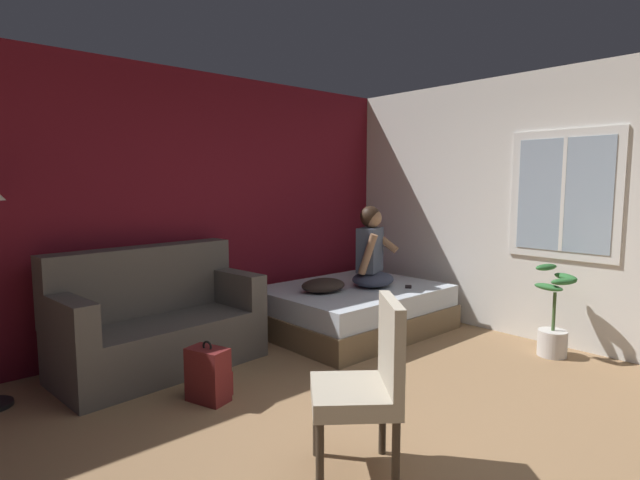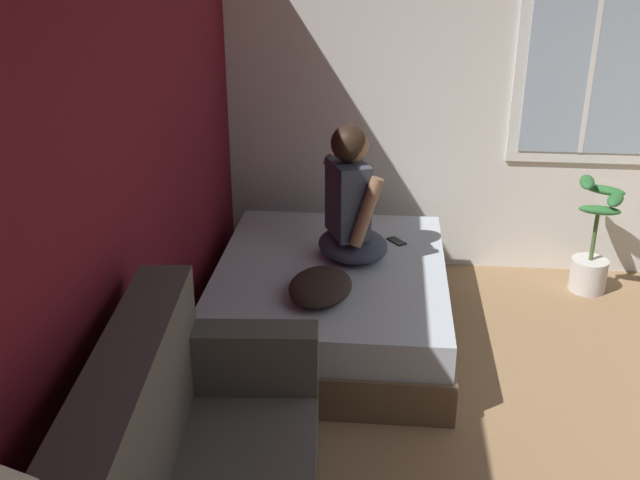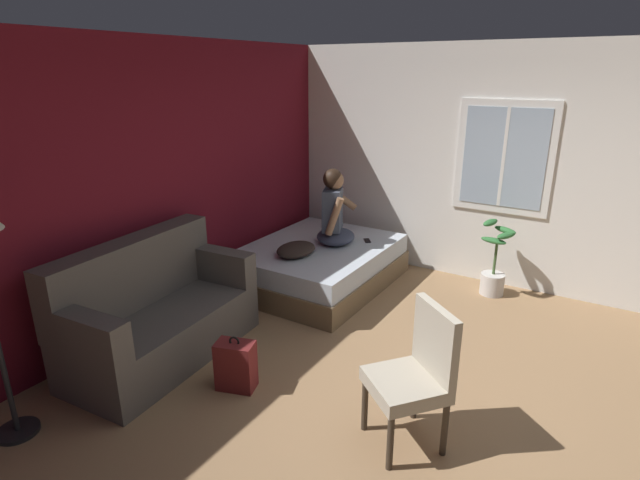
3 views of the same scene
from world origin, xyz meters
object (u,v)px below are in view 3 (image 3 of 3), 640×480
object	(u,v)px
side_chair	(416,372)
backpack	(236,366)
cell_phone	(367,241)
bed	(319,265)
potted_plant	(494,269)
person_seated	(334,214)
throw_pillow	(296,249)
couch	(156,314)

from	to	relation	value
side_chair	backpack	xyz separation A→B (m)	(-0.18, 1.41, -0.34)
cell_phone	bed	bearing A→B (deg)	8.86
backpack	potted_plant	xyz separation A→B (m)	(2.85, -1.28, 0.11)
cell_phone	potted_plant	distance (m)	1.46
side_chair	cell_phone	xyz separation A→B (m)	(2.32, 1.53, -0.05)
person_seated	throw_pillow	world-z (taller)	person_seated
throw_pillow	couch	bearing A→B (deg)	167.93
backpack	bed	bearing A→B (deg)	14.43
cell_phone	potted_plant	size ratio (longest dim) A/B	0.17
bed	person_seated	distance (m)	0.63
cell_phone	potted_plant	world-z (taller)	potted_plant
backpack	couch	bearing A→B (deg)	89.18
person_seated	potted_plant	size ratio (longest dim) A/B	1.03
couch	cell_phone	xyz separation A→B (m)	(2.48, -0.79, 0.09)
person_seated	potted_plant	xyz separation A→B (m)	(0.62, -1.70, -0.53)
potted_plant	bed	bearing A→B (deg)	113.39
side_chair	throw_pillow	xyz separation A→B (m)	(1.47, 1.97, 0.02)
side_chair	backpack	distance (m)	1.46
bed	potted_plant	distance (m)	1.98
person_seated	cell_phone	bearing A→B (deg)	-48.77
couch	throw_pillow	bearing A→B (deg)	-12.07
bed	throw_pillow	size ratio (longest dim) A/B	3.92
backpack	potted_plant	world-z (taller)	potted_plant
bed	side_chair	size ratio (longest dim) A/B	1.92
potted_plant	side_chair	bearing A→B (deg)	-177.34
backpack	throw_pillow	world-z (taller)	throw_pillow
throw_pillow	cell_phone	world-z (taller)	throw_pillow
side_chair	person_seated	bearing A→B (deg)	41.61
bed	backpack	size ratio (longest dim) A/B	4.11
backpack	throw_pillow	bearing A→B (deg)	18.72
bed	couch	distance (m)	2.10
couch	person_seated	distance (m)	2.32
bed	couch	world-z (taller)	couch
side_chair	person_seated	distance (m)	2.77
side_chair	potted_plant	xyz separation A→B (m)	(2.68, 0.12, -0.23)
person_seated	throw_pillow	size ratio (longest dim) A/B	1.82
bed	cell_phone	bearing A→B (deg)	-43.95
side_chair	bed	bearing A→B (deg)	45.68
bed	couch	xyz separation A→B (m)	(-2.06, 0.38, 0.16)
throw_pillow	cell_phone	distance (m)	0.95
couch	backpack	size ratio (longest dim) A/B	3.84
person_seated	potted_plant	world-z (taller)	person_seated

